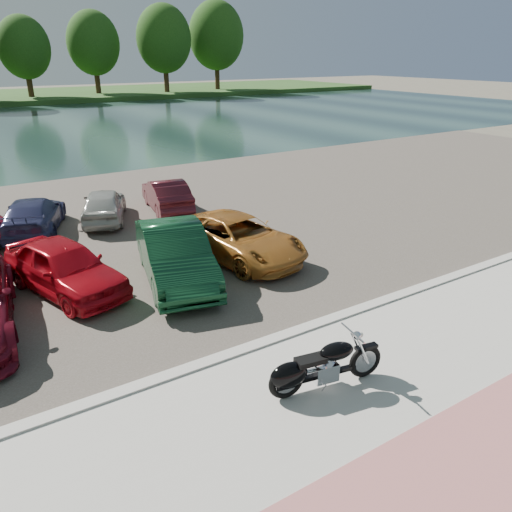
# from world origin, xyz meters

# --- Properties ---
(ground) EXTENTS (200.00, 200.00, 0.00)m
(ground) POSITION_xyz_m (0.00, 0.00, 0.00)
(ground) COLOR #595447
(ground) RESTS_ON ground
(promenade) EXTENTS (60.00, 6.00, 0.10)m
(promenade) POSITION_xyz_m (0.00, -1.00, 0.05)
(promenade) COLOR #B1AEA7
(promenade) RESTS_ON ground
(pink_path) EXTENTS (60.00, 2.00, 0.01)m
(pink_path) POSITION_xyz_m (0.00, -2.50, 0.10)
(pink_path) COLOR #AD6562
(pink_path) RESTS_ON promenade
(kerb) EXTENTS (60.00, 0.30, 0.14)m
(kerb) POSITION_xyz_m (0.00, 2.00, 0.07)
(kerb) COLOR #B1AEA7
(kerb) RESTS_ON ground
(parking_lot) EXTENTS (60.00, 18.00, 0.04)m
(parking_lot) POSITION_xyz_m (0.00, 11.00, 0.02)
(parking_lot) COLOR #433D36
(parking_lot) RESTS_ON ground
(river) EXTENTS (120.00, 40.00, 0.00)m
(river) POSITION_xyz_m (0.00, 40.00, 0.00)
(river) COLOR #1A302E
(river) RESTS_ON ground
(far_trees) EXTENTS (70.25, 10.68, 12.52)m
(far_trees) POSITION_xyz_m (4.36, 65.79, 7.49)
(far_trees) COLOR #332012
(far_trees) RESTS_ON far_bank
(motorcycle) EXTENTS (2.32, 0.82, 1.05)m
(motorcycle) POSITION_xyz_m (-0.80, 0.17, 0.56)
(motorcycle) COLOR black
(motorcycle) RESTS_ON promenade
(car_4) EXTENTS (2.76, 4.33, 1.37)m
(car_4) POSITION_xyz_m (-3.61, 6.92, 0.73)
(car_4) COLOR #B00B17
(car_4) RESTS_ON parking_lot
(car_5) EXTENTS (2.65, 4.86, 1.52)m
(car_5) POSITION_xyz_m (-0.92, 6.04, 0.80)
(car_5) COLOR #103C21
(car_5) RESTS_ON parking_lot
(car_6) EXTENTS (2.82, 4.88, 1.28)m
(car_6) POSITION_xyz_m (1.36, 6.52, 0.68)
(car_6) COLOR #B06E28
(car_6) RESTS_ON parking_lot
(car_11) EXTENTS (3.04, 4.53, 1.22)m
(car_11) POSITION_xyz_m (-3.42, 12.32, 0.65)
(car_11) COLOR navy
(car_11) RESTS_ON parking_lot
(car_12) EXTENTS (2.65, 3.86, 1.22)m
(car_12) POSITION_xyz_m (-0.98, 12.29, 0.65)
(car_12) COLOR #ABACA7
(car_12) RESTS_ON parking_lot
(car_13) EXTENTS (1.95, 3.92, 1.23)m
(car_13) POSITION_xyz_m (1.50, 12.29, 0.66)
(car_13) COLOR #48131B
(car_13) RESTS_ON parking_lot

